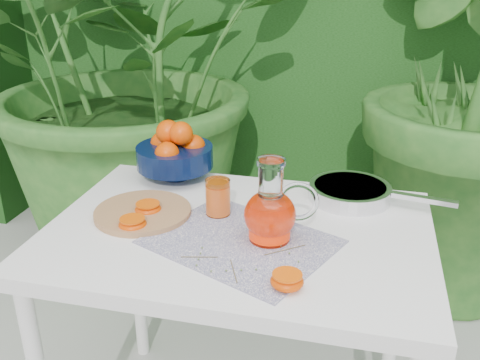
% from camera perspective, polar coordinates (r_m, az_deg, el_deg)
% --- Properties ---
extents(potted_plant_left, '(2.76, 2.76, 1.96)m').
position_cam_1_polar(potted_plant_left, '(2.55, -11.37, 12.86)').
color(potted_plant_left, '#235B1F').
rests_on(potted_plant_left, ground).
extents(potted_plant_right, '(2.47, 2.47, 1.96)m').
position_cam_1_polar(potted_plant_right, '(2.42, 22.86, 11.00)').
color(potted_plant_right, '#235B1F').
rests_on(potted_plant_right, ground).
extents(white_table, '(1.00, 0.70, 0.75)m').
position_cam_1_polar(white_table, '(1.45, -0.19, -8.04)').
color(white_table, white).
rests_on(white_table, ground).
extents(placemat, '(0.53, 0.48, 0.00)m').
position_cam_1_polar(placemat, '(1.34, 0.08, -6.59)').
color(placemat, '#0D114D').
rests_on(placemat, white_table).
extents(cutting_board, '(0.28, 0.28, 0.02)m').
position_cam_1_polar(cutting_board, '(1.49, -10.33, -3.41)').
color(cutting_board, '#AA714C').
rests_on(cutting_board, white_table).
extents(fruit_bowl, '(0.25, 0.25, 0.19)m').
position_cam_1_polar(fruit_bowl, '(1.70, -6.94, 3.03)').
color(fruit_bowl, black).
rests_on(fruit_bowl, white_table).
extents(juice_pitcher, '(0.19, 0.15, 0.21)m').
position_cam_1_polar(juice_pitcher, '(1.32, 3.33, -3.48)').
color(juice_pitcher, white).
rests_on(juice_pitcher, white_table).
extents(juice_tumbler, '(0.08, 0.08, 0.10)m').
position_cam_1_polar(juice_tumbler, '(1.45, -2.36, -1.91)').
color(juice_tumbler, white).
rests_on(juice_tumbler, white_table).
extents(saute_pan, '(0.43, 0.27, 0.04)m').
position_cam_1_polar(saute_pan, '(1.59, 11.76, -1.21)').
color(saute_pan, silver).
rests_on(saute_pan, white_table).
extents(orange_halves, '(0.52, 0.34, 0.04)m').
position_cam_1_polar(orange_halves, '(1.35, -6.15, -5.82)').
color(orange_halves, '#F24602').
rests_on(orange_halves, white_table).
extents(thyme_sprigs, '(0.28, 0.21, 0.01)m').
position_cam_1_polar(thyme_sprigs, '(1.26, 0.19, -8.36)').
color(thyme_sprigs, brown).
rests_on(thyme_sprigs, white_table).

